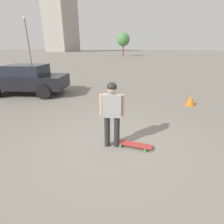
{
  "coord_description": "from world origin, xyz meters",
  "views": [
    {
      "loc": [
        1.29,
        -3.72,
        2.44
      ],
      "look_at": [
        0.0,
        0.0,
        0.94
      ],
      "focal_mm": 28.0,
      "sensor_mm": 36.0,
      "label": 1
    }
  ],
  "objects_px": {
    "car_parked_near": "(27,79)",
    "person": "(112,110)",
    "traffic_cone": "(190,100)",
    "skateboard": "(134,145)"
  },
  "relations": [
    {
      "from": "person",
      "to": "traffic_cone",
      "type": "height_order",
      "value": "person"
    },
    {
      "from": "skateboard",
      "to": "car_parked_near",
      "type": "height_order",
      "value": "car_parked_near"
    },
    {
      "from": "skateboard",
      "to": "person",
      "type": "bearing_deg",
      "value": 12.02
    },
    {
      "from": "person",
      "to": "traffic_cone",
      "type": "xyz_separation_m",
      "value": [
        2.13,
        4.21,
        -0.76
      ]
    },
    {
      "from": "car_parked_near",
      "to": "person",
      "type": "bearing_deg",
      "value": 134.52
    },
    {
      "from": "person",
      "to": "skateboard",
      "type": "xyz_separation_m",
      "value": [
        0.55,
        0.12,
        -0.92
      ]
    },
    {
      "from": "traffic_cone",
      "to": "person",
      "type": "bearing_deg",
      "value": -116.85
    },
    {
      "from": "person",
      "to": "car_parked_near",
      "type": "distance_m",
      "value": 6.87
    },
    {
      "from": "traffic_cone",
      "to": "skateboard",
      "type": "bearing_deg",
      "value": -111.18
    },
    {
      "from": "skateboard",
      "to": "car_parked_near",
      "type": "distance_m",
      "value": 7.32
    }
  ]
}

